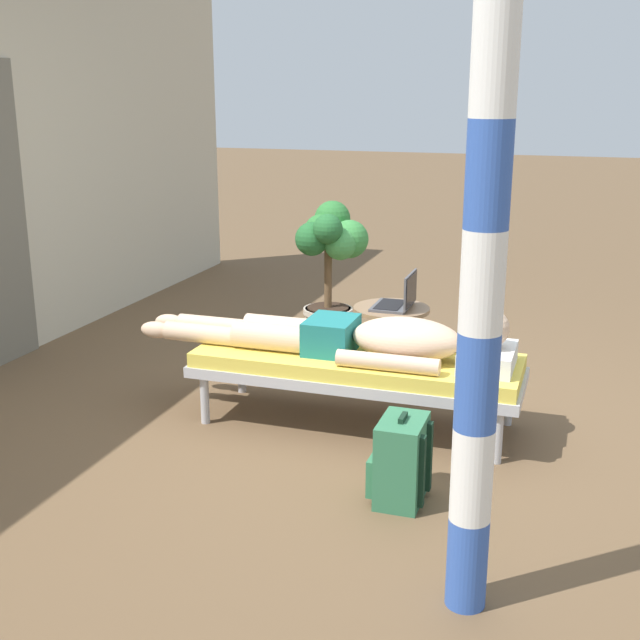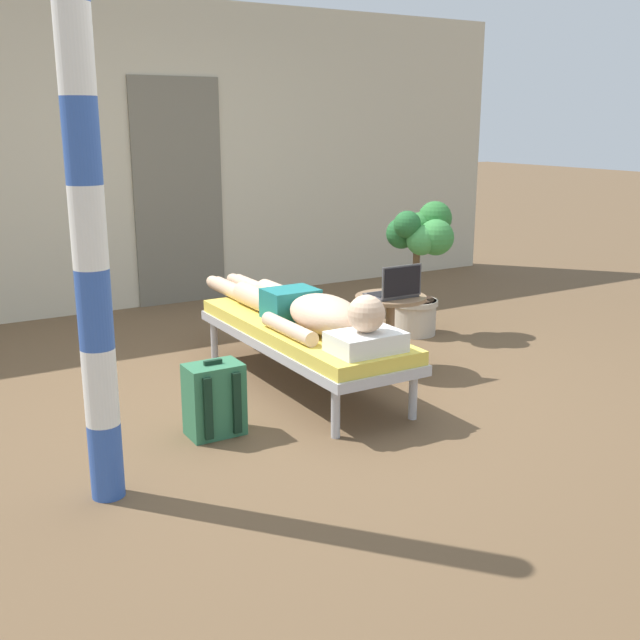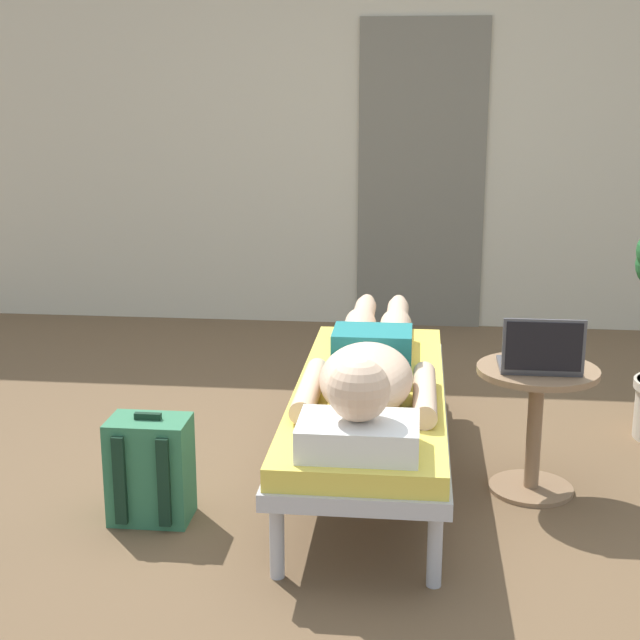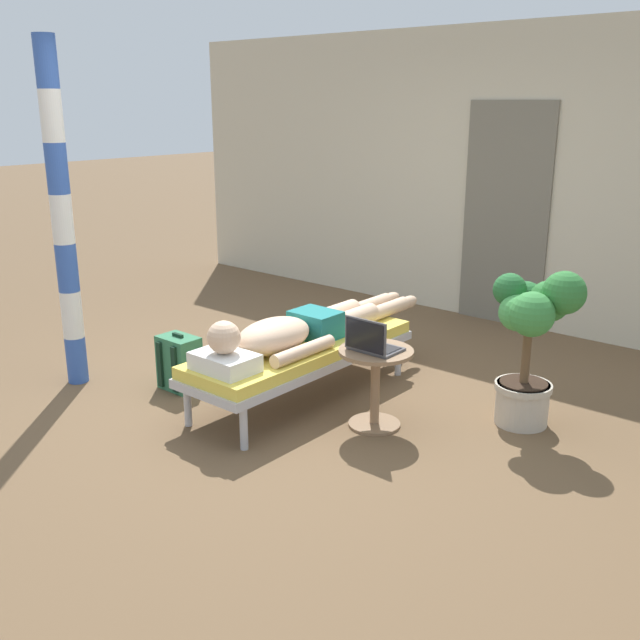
# 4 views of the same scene
# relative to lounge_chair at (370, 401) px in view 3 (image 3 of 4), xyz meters

# --- Properties ---
(ground_plane) EXTENTS (40.00, 40.00, 0.00)m
(ground_plane) POSITION_rel_lounge_chair_xyz_m (0.01, -0.09, -0.35)
(ground_plane) COLOR brown
(house_wall_back) EXTENTS (7.60, 0.20, 2.70)m
(house_wall_back) POSITION_rel_lounge_chair_xyz_m (0.00, 2.73, 1.00)
(house_wall_back) COLOR beige
(house_wall_back) RESTS_ON ground
(house_door_panel) EXTENTS (0.84, 0.03, 2.04)m
(house_door_panel) POSITION_rel_lounge_chair_xyz_m (0.19, 2.62, 0.67)
(house_door_panel) COLOR #6D6759
(house_door_panel) RESTS_ON ground
(lounge_chair) EXTENTS (0.62, 1.84, 0.42)m
(lounge_chair) POSITION_rel_lounge_chair_xyz_m (0.00, 0.00, 0.00)
(lounge_chair) COLOR #B7B7BC
(lounge_chair) RESTS_ON ground
(person_reclining) EXTENTS (0.53, 2.17, 0.32)m
(person_reclining) POSITION_rel_lounge_chair_xyz_m (0.00, -0.04, 0.17)
(person_reclining) COLOR white
(person_reclining) RESTS_ON lounge_chair
(side_table) EXTENTS (0.48, 0.48, 0.52)m
(side_table) POSITION_rel_lounge_chair_xyz_m (0.66, -0.04, 0.01)
(side_table) COLOR #8C6B4C
(side_table) RESTS_ON ground
(laptop) EXTENTS (0.31, 0.24, 0.23)m
(laptop) POSITION_rel_lounge_chair_xyz_m (0.66, -0.09, 0.24)
(laptop) COLOR #4C4C51
(laptop) RESTS_ON side_table
(backpack) EXTENTS (0.30, 0.26, 0.42)m
(backpack) POSITION_rel_lounge_chair_xyz_m (-0.80, -0.44, -0.15)
(backpack) COLOR #33724C
(backpack) RESTS_ON ground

